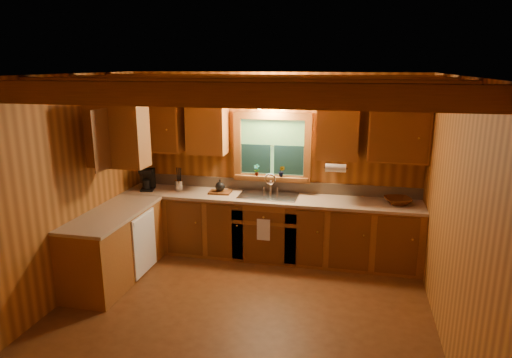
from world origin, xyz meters
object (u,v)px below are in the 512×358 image
object	(u,v)px
sink	(268,199)
coffee_maker	(148,180)
cutting_board	(220,192)
wicker_basket	(398,201)

from	to	relation	value
sink	coffee_maker	size ratio (longest dim) A/B	2.60
cutting_board	wicker_basket	bearing A→B (deg)	-2.51
sink	coffee_maker	distance (m)	1.81
coffee_maker	wicker_basket	size ratio (longest dim) A/B	0.91
sink	cutting_board	size ratio (longest dim) A/B	2.65
sink	cutting_board	xyz separation A→B (m)	(-0.71, -0.00, 0.06)
coffee_maker	cutting_board	distance (m)	1.10
sink	wicker_basket	world-z (taller)	sink
sink	cutting_board	world-z (taller)	sink
cutting_board	wicker_basket	world-z (taller)	wicker_basket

